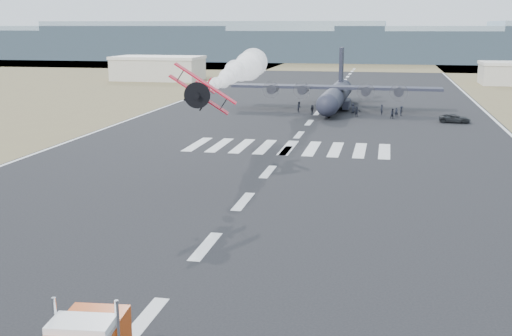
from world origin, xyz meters
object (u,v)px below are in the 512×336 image
(aerobatic_biplane, at_px, (201,90))
(crew_c, at_px, (401,111))
(crew_a, at_px, (382,110))
(crew_g, at_px, (396,112))
(support_vehicle, at_px, (455,118))
(crew_d, at_px, (312,110))
(hangar_left, at_px, (158,68))
(crew_b, at_px, (299,107))
(crew_f, at_px, (356,112))
(crew_h, at_px, (393,114))
(crew_e, at_px, (353,108))
(transport_aircraft, at_px, (336,94))

(aerobatic_biplane, height_order, crew_c, aerobatic_biplane)
(crew_a, relative_size, crew_g, 1.14)
(support_vehicle, height_order, crew_a, crew_a)
(crew_d, bearing_deg, hangar_left, -108.88)
(crew_b, distance_m, crew_g, 17.21)
(crew_g, bearing_deg, crew_a, 140.76)
(crew_b, xyz_separation_m, crew_c, (17.85, -0.90, -0.13))
(crew_d, bearing_deg, aerobatic_biplane, 27.61)
(hangar_left, height_order, crew_f, hangar_left)
(crew_b, distance_m, crew_d, 3.83)
(aerobatic_biplane, xyz_separation_m, crew_c, (19.45, 55.31, -8.49))
(crew_f, xyz_separation_m, crew_h, (6.04, -1.23, -0.00))
(support_vehicle, bearing_deg, crew_h, 80.59)
(aerobatic_biplane, relative_size, crew_e, 3.46)
(crew_b, xyz_separation_m, crew_g, (16.99, -2.71, -0.15))
(support_vehicle, height_order, crew_e, crew_e)
(crew_c, height_order, crew_g, crew_c)
(transport_aircraft, xyz_separation_m, crew_g, (10.99, -7.96, -2.03))
(crew_a, bearing_deg, crew_h, 5.23)
(hangar_left, xyz_separation_m, crew_a, (63.18, -61.63, -2.50))
(support_vehicle, distance_m, crew_g, 10.35)
(crew_a, relative_size, crew_b, 0.96)
(aerobatic_biplane, height_order, crew_h, aerobatic_biplane)
(crew_a, distance_m, crew_e, 5.23)
(crew_e, xyz_separation_m, crew_f, (0.84, -4.57, -0.01))
(transport_aircraft, relative_size, crew_a, 20.89)
(support_vehicle, bearing_deg, crew_d, 83.42)
(crew_b, bearing_deg, hangar_left, 39.03)
(support_vehicle, xyz_separation_m, crew_a, (-11.57, 6.76, 0.23))
(crew_e, relative_size, crew_h, 1.02)
(aerobatic_biplane, distance_m, support_vehicle, 56.50)
(crew_e, distance_m, crew_g, 8.21)
(hangar_left, height_order, crew_e, hangar_left)
(aerobatic_biplane, relative_size, crew_c, 3.66)
(crew_b, relative_size, crew_f, 1.10)
(crew_d, distance_m, crew_g, 14.35)
(crew_a, relative_size, crew_f, 1.06)
(crew_e, bearing_deg, crew_d, -17.91)
(crew_h, bearing_deg, crew_c, 46.80)
(crew_a, relative_size, crew_c, 1.10)
(aerobatic_biplane, distance_m, crew_b, 56.85)
(support_vehicle, xyz_separation_m, crew_f, (-15.72, 3.77, 0.18))
(crew_c, bearing_deg, crew_g, 179.43)
(crew_d, height_order, crew_f, same)
(hangar_left, xyz_separation_m, crew_g, (65.69, -63.40, -2.61))
(crew_e, relative_size, crew_f, 1.01)
(crew_c, xyz_separation_m, crew_e, (-8.35, 1.54, 0.05))
(crew_c, bearing_deg, crew_e, 104.45)
(crew_a, height_order, crew_b, crew_b)
(transport_aircraft, xyz_separation_m, crew_b, (-6.00, -5.25, -1.88))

